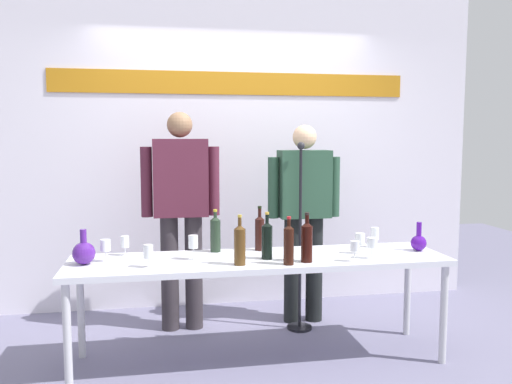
{
  "coord_description": "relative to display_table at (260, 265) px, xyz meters",
  "views": [
    {
      "loc": [
        -0.65,
        -3.44,
        1.54
      ],
      "look_at": [
        0.0,
        0.15,
        1.16
      ],
      "focal_mm": 36.79,
      "sensor_mm": 36.0,
      "label": 1
    }
  ],
  "objects": [
    {
      "name": "wine_glass_right_3",
      "position": [
        0.9,
        0.18,
        0.16
      ],
      "size": [
        0.06,
        0.06,
        0.15
      ],
      "color": "white",
      "rests_on": "display_table"
    },
    {
      "name": "wine_glass_right_2",
      "position": [
        0.74,
        -0.16,
        0.16
      ],
      "size": [
        0.07,
        0.07,
        0.14
      ],
      "color": "white",
      "rests_on": "display_table"
    },
    {
      "name": "wine_bottle_0",
      "position": [
        0.04,
        -0.05,
        0.19
      ],
      "size": [
        0.07,
        0.07,
        0.32
      ],
      "color": "black",
      "rests_on": "display_table"
    },
    {
      "name": "wine_bottle_1",
      "position": [
        0.04,
        0.23,
        0.19
      ],
      "size": [
        0.07,
        0.07,
        0.32
      ],
      "color": "black",
      "rests_on": "display_table"
    },
    {
      "name": "display_table",
      "position": [
        0.0,
        0.0,
        0.0
      ],
      "size": [
        2.56,
        0.64,
        0.72
      ],
      "color": "silver",
      "rests_on": "ground"
    },
    {
      "name": "decanter_blue_right",
      "position": [
        1.16,
        0.01,
        0.12
      ],
      "size": [
        0.11,
        0.11,
        0.21
      ],
      "color": "#4B1293",
      "rests_on": "display_table"
    },
    {
      "name": "wine_glass_right_1",
      "position": [
        0.59,
        -0.22,
        0.15
      ],
      "size": [
        0.06,
        0.06,
        0.14
      ],
      "color": "white",
      "rests_on": "display_table"
    },
    {
      "name": "wine_glass_left_1",
      "position": [
        -0.45,
        0.02,
        0.17
      ],
      "size": [
        0.06,
        0.06,
        0.16
      ],
      "color": "white",
      "rests_on": "display_table"
    },
    {
      "name": "wine_bottle_3",
      "position": [
        -0.28,
        0.24,
        0.19
      ],
      "size": [
        0.07,
        0.07,
        0.3
      ],
      "color": "#223323",
      "rests_on": "display_table"
    },
    {
      "name": "wine_bottle_4",
      "position": [
        0.15,
        -0.23,
        0.19
      ],
      "size": [
        0.07,
        0.07,
        0.31
      ],
      "color": "black",
      "rests_on": "display_table"
    },
    {
      "name": "wine_glass_left_0",
      "position": [
        -0.74,
        -0.14,
        0.15
      ],
      "size": [
        0.06,
        0.06,
        0.15
      ],
      "color": "white",
      "rests_on": "display_table"
    },
    {
      "name": "wine_glass_right_0",
      "position": [
        0.71,
        0.0,
        0.16
      ],
      "size": [
        0.07,
        0.07,
        0.14
      ],
      "color": "white",
      "rests_on": "display_table"
    },
    {
      "name": "wine_glass_left_2",
      "position": [
        -1.02,
        0.07,
        0.16
      ],
      "size": [
        0.07,
        0.07,
        0.15
      ],
      "color": "white",
      "rests_on": "display_table"
    },
    {
      "name": "presenter_left",
      "position": [
        -0.5,
        0.71,
        0.33
      ],
      "size": [
        0.61,
        0.22,
        1.73
      ],
      "color": "#342E32",
      "rests_on": "ground"
    },
    {
      "name": "wine_bottle_2",
      "position": [
        0.28,
        -0.18,
        0.2
      ],
      "size": [
        0.08,
        0.08,
        0.33
      ],
      "color": "black",
      "rests_on": "display_table"
    },
    {
      "name": "microphone_stand",
      "position": [
        0.42,
        0.53,
        -0.17
      ],
      "size": [
        0.2,
        0.2,
        1.5
      ],
      "color": "black",
      "rests_on": "ground"
    },
    {
      "name": "wine_bottle_5",
      "position": [
        -0.16,
        -0.18,
        0.19
      ],
      "size": [
        0.07,
        0.07,
        0.32
      ],
      "color": "#4E3314",
      "rests_on": "display_table"
    },
    {
      "name": "presenter_right",
      "position": [
        0.5,
        0.71,
        0.27
      ],
      "size": [
        0.61,
        0.22,
        1.64
      ],
      "color": "black",
      "rests_on": "ground"
    },
    {
      "name": "back_wall",
      "position": [
        0.0,
        1.34,
        0.83
      ],
      "size": [
        4.54,
        0.11,
        3.0
      ],
      "color": "white",
      "rests_on": "ground"
    },
    {
      "name": "wine_glass_left_3",
      "position": [
        -0.91,
        0.23,
        0.15
      ],
      "size": [
        0.06,
        0.06,
        0.14
      ],
      "color": "white",
      "rests_on": "display_table"
    },
    {
      "name": "decanter_blue_left",
      "position": [
        -1.15,
        0.01,
        0.13
      ],
      "size": [
        0.15,
        0.15,
        0.23
      ],
      "color": "#4D1F85",
      "rests_on": "display_table"
    },
    {
      "name": "ground_plane",
      "position": [
        0.0,
        0.0,
        -0.67
      ],
      "size": [
        10.0,
        10.0,
        0.0
      ],
      "primitive_type": "plane",
      "color": "slate"
    }
  ]
}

